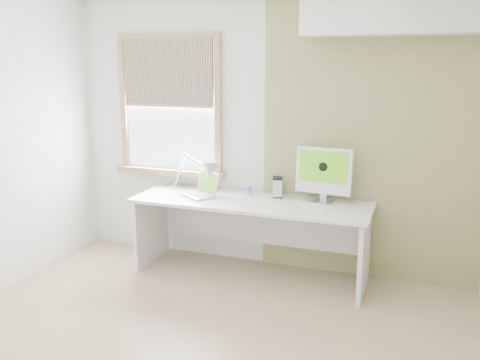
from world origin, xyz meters
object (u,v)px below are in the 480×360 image
at_px(imac, 324,172).
at_px(external_drive, 277,187).
at_px(desk, 252,219).
at_px(laptop, 202,190).
at_px(desk_lamp, 203,173).

bearing_deg(imac, external_drive, 174.03).
relative_size(desk, imac, 4.26).
bearing_deg(laptop, external_drive, 16.73).
relative_size(desk_lamp, external_drive, 3.40).
bearing_deg(desk, external_drive, 42.04).
bearing_deg(imac, desk_lamp, -177.52).
xyz_separation_m(desk, laptop, (-0.50, -0.03, 0.25)).
bearing_deg(desk, imac, 11.20).
xyz_separation_m(desk, external_drive, (0.19, 0.17, 0.29)).
xyz_separation_m(desk_lamp, laptop, (0.04, -0.11, -0.14)).
relative_size(desk_lamp, imac, 1.22).
height_order(desk_lamp, imac, imac).
distance_m(desk, desk_lamp, 0.67).
xyz_separation_m(desk, desk_lamp, (-0.53, 0.08, 0.39)).
bearing_deg(laptop, desk_lamp, 109.53).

